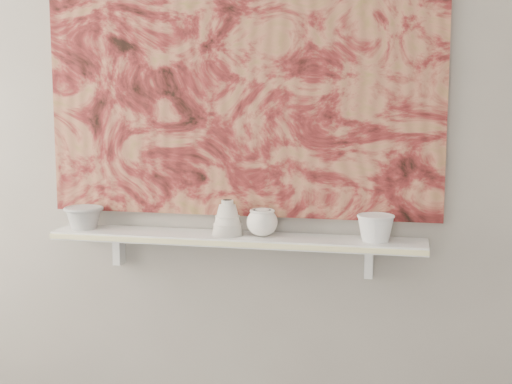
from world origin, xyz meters
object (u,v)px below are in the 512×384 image
(bell_vessel, at_px, (227,217))
(bowl_grey, at_px, (84,217))
(bowl_white, at_px, (376,228))
(shelf, at_px, (235,239))
(painting, at_px, (240,69))
(cup_cream, at_px, (262,222))

(bell_vessel, bearing_deg, bowl_grey, 180.00)
(bell_vessel, relative_size, bowl_white, 0.98)
(shelf, relative_size, bell_vessel, 10.68)
(painting, relative_size, bowl_white, 11.25)
(shelf, relative_size, cup_cream, 12.29)
(shelf, bearing_deg, bowl_white, 0.00)
(bowl_grey, bearing_deg, painting, 7.59)
(cup_cream, relative_size, bowl_white, 0.85)
(painting, height_order, cup_cream, painting)
(bowl_grey, height_order, cup_cream, cup_cream)
(painting, distance_m, bell_vessel, 0.55)
(bell_vessel, bearing_deg, cup_cream, 0.00)
(shelf, height_order, cup_cream, cup_cream)
(shelf, bearing_deg, cup_cream, 0.00)
(cup_cream, bearing_deg, bowl_white, 0.00)
(bowl_white, bearing_deg, bell_vessel, 180.00)
(bowl_grey, bearing_deg, bowl_white, 0.00)
(shelf, bearing_deg, painting, 90.00)
(cup_cream, distance_m, bowl_white, 0.41)
(shelf, distance_m, bell_vessel, 0.09)
(shelf, relative_size, bowl_white, 10.50)
(bell_vessel, xyz_separation_m, bowl_white, (0.54, 0.00, -0.02))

